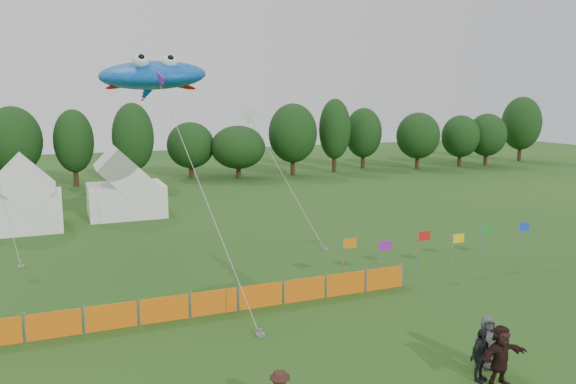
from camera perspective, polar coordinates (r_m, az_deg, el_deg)
name	(u,v)px	position (r m, az deg, el deg)	size (l,w,h in m)	color
treeline	(158,142)	(58.92, -13.05, 5.01)	(104.57, 8.78, 8.36)	#382314
tent_left	(26,200)	(40.87, -25.07, -0.72)	(4.46, 4.46, 3.94)	white
tent_right	(126,190)	(42.95, -16.15, 0.22)	(5.46, 4.37, 3.85)	white
barrier_fence	(214,302)	(23.30, -7.51, -11.04)	(17.90, 0.06, 1.00)	orange
flag_row	(437,246)	(28.75, 14.91, -5.30)	(10.73, 0.66, 2.25)	gray
spectator_d	(480,355)	(18.94, 18.96, -15.41)	(0.99, 0.41, 1.69)	black
spectator_e	(487,342)	(19.79, 19.52, -14.19)	(0.87, 0.56, 1.77)	#454549
spectator_f	(501,356)	(18.83, 20.78, -15.29)	(1.78, 0.57, 1.92)	black
stingray_kite	(151,76)	(30.93, -13.70, 11.39)	(7.11, 19.46, 10.83)	blue
small_kite_white	(267,146)	(36.28, -2.17, 4.66)	(2.67, 8.30, 8.15)	white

